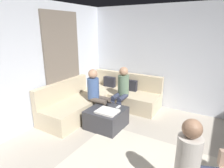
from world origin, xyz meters
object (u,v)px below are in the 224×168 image
at_px(sectional_couch, 102,100).
at_px(game_remote, 118,107).
at_px(coffee_mug, 102,102).
at_px(ottoman, 106,118).
at_px(person_on_couch_back, 122,89).
at_px(person_on_couch_side, 97,92).
at_px(person_on_armchair, 196,162).

relative_size(sectional_couch, game_remote, 17.00).
relative_size(sectional_couch, coffee_mug, 26.84).
xyz_separation_m(ottoman, coffee_mug, (-0.22, 0.18, 0.26)).
relative_size(sectional_couch, person_on_couch_back, 2.12).
bearing_deg(person_on_couch_side, game_remote, 85.56).
xyz_separation_m(coffee_mug, person_on_couch_back, (0.18, 0.60, 0.19)).
bearing_deg(game_remote, person_on_couch_back, 111.35).
bearing_deg(person_on_armchair, sectional_couch, -146.94).
bearing_deg(sectional_couch, person_on_couch_back, 5.72).
distance_m(person_on_couch_back, person_on_armchair, 2.74).
distance_m(ottoman, person_on_armchair, 2.28).
height_order(coffee_mug, person_on_couch_back, person_on_couch_back).
height_order(ottoman, person_on_armchair, person_on_armchair).
height_order(sectional_couch, person_on_couch_side, person_on_couch_side).
height_order(game_remote, person_on_couch_back, person_on_couch_back).
bearing_deg(coffee_mug, person_on_couch_back, 73.09).
bearing_deg(person_on_couch_back, game_remote, 111.35).
bearing_deg(person_on_armchair, coffee_mug, -141.86).
xyz_separation_m(game_remote, person_on_armchair, (1.76, -1.34, 0.21)).
relative_size(sectional_couch, ottoman, 3.36).
bearing_deg(person_on_couch_side, person_on_armchair, 59.81).
xyz_separation_m(game_remote, person_on_couch_side, (-0.62, 0.05, 0.23)).
relative_size(person_on_couch_side, person_on_armchair, 1.02).
distance_m(game_remote, person_on_armchair, 2.22).
height_order(sectional_couch, game_remote, sectional_couch).
relative_size(coffee_mug, game_remote, 0.63).
xyz_separation_m(ottoman, person_on_couch_back, (-0.04, 0.78, 0.45)).
height_order(ottoman, coffee_mug, coffee_mug).
relative_size(ottoman, person_on_couch_side, 0.63).
xyz_separation_m(sectional_couch, person_on_couch_side, (0.15, -0.45, 0.38)).
xyz_separation_m(person_on_couch_back, person_on_couch_side, (-0.40, -0.51, 0.00)).
height_order(coffee_mug, game_remote, coffee_mug).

